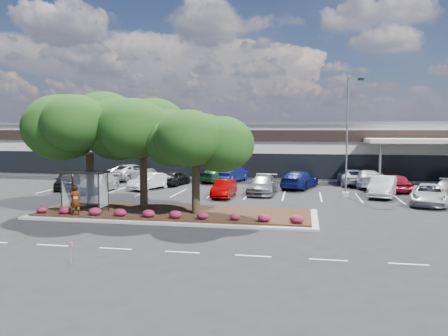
% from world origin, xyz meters
% --- Properties ---
extents(ground, '(160.00, 160.00, 0.00)m').
position_xyz_m(ground, '(0.00, 0.00, 0.00)').
color(ground, black).
rests_on(ground, ground).
extents(retail_store, '(80.40, 25.20, 6.25)m').
position_xyz_m(retail_store, '(0.06, 33.91, 3.15)').
color(retail_store, beige).
rests_on(retail_store, ground).
extents(landscape_island, '(18.00, 6.00, 0.26)m').
position_xyz_m(landscape_island, '(-2.00, 4.00, 0.12)').
color(landscape_island, '#A7A8A2').
rests_on(landscape_island, ground).
extents(lane_markings, '(33.12, 20.06, 0.01)m').
position_xyz_m(lane_markings, '(-0.14, 10.42, 0.01)').
color(lane_markings, silver).
rests_on(lane_markings, ground).
extents(shrub_row, '(17.00, 0.80, 0.50)m').
position_xyz_m(shrub_row, '(-2.00, 1.90, 0.51)').
color(shrub_row, maroon).
rests_on(shrub_row, landscape_island).
extents(bus_shelter, '(2.75, 1.55, 2.59)m').
position_xyz_m(bus_shelter, '(-7.50, 2.95, 2.31)').
color(bus_shelter, black).
rests_on(bus_shelter, landscape_island).
extents(island_tree_west, '(7.20, 7.20, 7.89)m').
position_xyz_m(island_tree_west, '(-8.00, 4.50, 4.21)').
color(island_tree_west, '#18380F').
rests_on(island_tree_west, landscape_island).
extents(island_tree_mid, '(6.60, 6.60, 7.32)m').
position_xyz_m(island_tree_mid, '(-4.50, 5.20, 3.92)').
color(island_tree_mid, '#18380F').
rests_on(island_tree_mid, landscape_island).
extents(island_tree_east, '(5.80, 5.80, 6.50)m').
position_xyz_m(island_tree_east, '(-0.50, 3.70, 3.51)').
color(island_tree_east, '#18380F').
rests_on(island_tree_east, landscape_island).
extents(conifer_north_west, '(4.40, 4.40, 10.00)m').
position_xyz_m(conifer_north_west, '(-30.00, 46.00, 5.00)').
color(conifer_north_west, '#18380F').
rests_on(conifer_north_west, ground).
extents(person_waiting, '(0.80, 0.67, 1.85)m').
position_xyz_m(person_waiting, '(-7.58, 1.70, 1.19)').
color(person_waiting, '#594C47').
rests_on(person_waiting, landscape_island).
extents(light_pole, '(1.41, 0.79, 9.66)m').
position_xyz_m(light_pole, '(9.58, 13.91, 4.28)').
color(light_pole, '#A7A8A2').
rests_on(light_pole, ground).
extents(survey_stake, '(0.07, 0.14, 0.91)m').
position_xyz_m(survey_stake, '(-3.19, -6.48, 0.59)').
color(survey_stake, '#A18454').
rests_on(survey_stake, ground).
extents(car_0, '(3.64, 5.25, 1.66)m').
position_xyz_m(car_0, '(-15.27, 14.06, 0.83)').
color(car_0, black).
rests_on(car_0, ground).
extents(car_1, '(2.43, 5.24, 1.48)m').
position_xyz_m(car_1, '(-11.69, 12.89, 0.74)').
color(car_1, '#B8B8B8').
rests_on(car_1, ground).
extents(car_2, '(3.17, 4.74, 1.48)m').
position_xyz_m(car_2, '(-7.80, 15.36, 0.74)').
color(car_2, silver).
rests_on(car_2, ground).
extents(car_3, '(1.53, 4.26, 1.40)m').
position_xyz_m(car_3, '(-0.24, 11.97, 0.70)').
color(car_3, '#7F0000').
rests_on(car_3, ground).
extents(car_5, '(2.45, 5.46, 1.55)m').
position_xyz_m(car_5, '(2.68, 14.25, 0.78)').
color(car_5, slate).
rests_on(car_5, ground).
extents(car_6, '(3.17, 5.44, 1.70)m').
position_xyz_m(car_6, '(12.46, 14.47, 0.85)').
color(car_6, '#B6B6B6').
rests_on(car_6, ground).
extents(car_7, '(3.83, 5.86, 1.50)m').
position_xyz_m(car_7, '(15.14, 11.22, 0.75)').
color(car_7, '#B8B8B8').
rests_on(car_7, ground).
extents(car_9, '(4.77, 6.71, 1.70)m').
position_xyz_m(car_9, '(-12.17, 22.02, 0.85)').
color(car_9, '#B2B2B2').
rests_on(car_9, ground).
extents(car_10, '(2.49, 4.46, 1.43)m').
position_xyz_m(car_10, '(-6.34, 18.47, 0.72)').
color(car_10, black).
rests_on(car_10, ground).
extents(car_11, '(3.30, 5.44, 1.69)m').
position_xyz_m(car_11, '(-1.21, 22.35, 0.85)').
color(car_11, '#121658').
rests_on(car_11, ground).
extents(car_12, '(4.09, 5.70, 1.53)m').
position_xyz_m(car_12, '(-2.50, 21.76, 0.77)').
color(car_12, '#1A4626').
rests_on(car_12, ground).
extents(car_13, '(3.90, 6.02, 1.62)m').
position_xyz_m(car_13, '(5.72, 18.37, 0.81)').
color(car_13, '#111654').
rests_on(car_13, ground).
extents(car_14, '(2.71, 5.63, 1.55)m').
position_xyz_m(car_14, '(10.85, 21.98, 0.77)').
color(car_14, '#B8BDC4').
rests_on(car_14, ground).
extents(car_15, '(2.51, 5.79, 1.66)m').
position_xyz_m(car_15, '(12.08, 20.30, 0.83)').
color(car_15, '#B3B7C0').
rests_on(car_15, ground).
extents(car_16, '(2.73, 4.98, 1.61)m').
position_xyz_m(car_16, '(13.93, 17.85, 0.80)').
color(car_16, maroon).
rests_on(car_16, ground).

